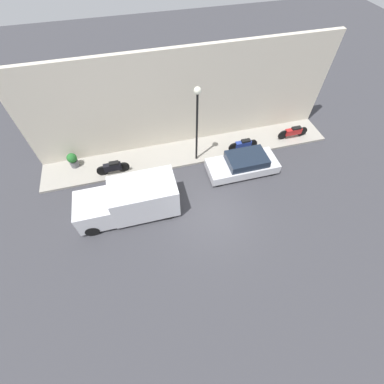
% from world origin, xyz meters
% --- Properties ---
extents(ground_plane, '(60.00, 60.00, 0.00)m').
position_xyz_m(ground_plane, '(0.00, 0.00, 0.00)').
color(ground_plane, '#38383D').
extents(sidewalk, '(2.20, 18.09, 0.14)m').
position_xyz_m(sidewalk, '(4.90, 0.00, 0.07)').
color(sidewalk, gray).
rests_on(sidewalk, ground_plane).
extents(building_facade, '(0.30, 18.09, 5.98)m').
position_xyz_m(building_facade, '(6.15, 0.00, 2.99)').
color(building_facade, beige).
rests_on(building_facade, ground_plane).
extents(parked_car, '(1.75, 4.15, 1.17)m').
position_xyz_m(parked_car, '(2.61, -2.66, 0.57)').
color(parked_car, silver).
rests_on(parked_car, ground_plane).
extents(delivery_van, '(1.96, 5.06, 2.03)m').
position_xyz_m(delivery_van, '(1.28, 4.09, 1.03)').
color(delivery_van, silver).
rests_on(delivery_van, ground_plane).
extents(motorcycle_black, '(0.30, 1.89, 0.83)m').
position_xyz_m(motorcycle_black, '(4.24, 4.81, 0.60)').
color(motorcycle_black, black).
rests_on(motorcycle_black, sidewalk).
extents(motorcycle_blue, '(0.30, 1.91, 0.77)m').
position_xyz_m(motorcycle_blue, '(4.20, -3.29, 0.57)').
color(motorcycle_blue, navy).
rests_on(motorcycle_blue, sidewalk).
extents(motorcycle_red, '(0.30, 2.07, 0.79)m').
position_xyz_m(motorcycle_red, '(4.50, -6.93, 0.58)').
color(motorcycle_red, '#B21E1E').
rests_on(motorcycle_red, sidewalk).
extents(streetlamp, '(0.38, 0.38, 4.79)m').
position_xyz_m(streetlamp, '(4.18, -0.22, 3.47)').
color(streetlamp, black).
rests_on(streetlamp, sidewalk).
extents(potted_plant, '(0.58, 0.58, 0.95)m').
position_xyz_m(potted_plant, '(5.41, 7.08, 0.64)').
color(potted_plant, slate).
rests_on(potted_plant, sidewalk).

